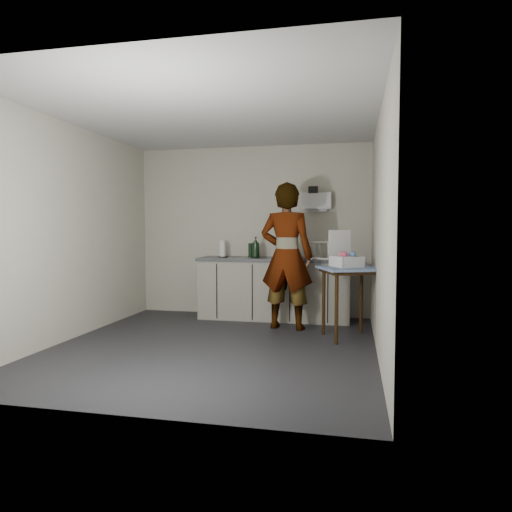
% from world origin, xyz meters
% --- Properties ---
extents(ground, '(4.00, 4.00, 0.00)m').
position_xyz_m(ground, '(0.00, 0.00, 0.00)').
color(ground, '#27272C').
rests_on(ground, ground).
extents(wall_back, '(3.60, 0.02, 2.60)m').
position_xyz_m(wall_back, '(0.00, 1.99, 1.30)').
color(wall_back, beige).
rests_on(wall_back, ground).
extents(wall_right, '(0.02, 4.00, 2.60)m').
position_xyz_m(wall_right, '(1.79, 0.00, 1.30)').
color(wall_right, beige).
rests_on(wall_right, ground).
extents(wall_left, '(0.02, 4.00, 2.60)m').
position_xyz_m(wall_left, '(-1.79, 0.00, 1.30)').
color(wall_left, beige).
rests_on(wall_left, ground).
extents(ceiling, '(3.60, 4.00, 0.01)m').
position_xyz_m(ceiling, '(0.00, 0.00, 2.60)').
color(ceiling, white).
rests_on(ceiling, wall_back).
extents(kitchen_counter, '(2.24, 0.62, 0.91)m').
position_xyz_m(kitchen_counter, '(0.40, 1.70, 0.43)').
color(kitchen_counter, black).
rests_on(kitchen_counter, ground).
extents(wall_shelf, '(0.42, 0.18, 0.37)m').
position_xyz_m(wall_shelf, '(1.00, 1.92, 1.75)').
color(wall_shelf, white).
rests_on(wall_shelf, ground).
extents(side_table, '(0.87, 0.87, 0.87)m').
position_xyz_m(side_table, '(1.50, 0.69, 0.76)').
color(side_table, '#351C0C').
rests_on(side_table, ground).
extents(standing_man, '(0.76, 0.55, 1.94)m').
position_xyz_m(standing_man, '(0.67, 1.09, 0.97)').
color(standing_man, '#B2A593').
rests_on(standing_man, ground).
extents(soap_bottle, '(0.16, 0.16, 0.31)m').
position_xyz_m(soap_bottle, '(0.14, 1.61, 1.07)').
color(soap_bottle, black).
rests_on(soap_bottle, kitchen_counter).
extents(soda_can, '(0.07, 0.07, 0.13)m').
position_xyz_m(soda_can, '(0.45, 1.76, 0.97)').
color(soda_can, '#B5122D').
rests_on(soda_can, kitchen_counter).
extents(dark_bottle, '(0.06, 0.06, 0.21)m').
position_xyz_m(dark_bottle, '(0.03, 1.73, 1.02)').
color(dark_bottle, black).
rests_on(dark_bottle, kitchen_counter).
extents(paper_towel, '(0.14, 0.14, 0.25)m').
position_xyz_m(paper_towel, '(-0.38, 1.67, 1.03)').
color(paper_towel, black).
rests_on(paper_towel, kitchen_counter).
extents(dish_rack, '(0.35, 0.26, 0.25)m').
position_xyz_m(dish_rack, '(1.02, 1.67, 0.97)').
color(dish_rack, white).
rests_on(dish_rack, kitchen_counter).
extents(bakery_box, '(0.45, 0.45, 0.45)m').
position_xyz_m(bakery_box, '(1.45, 0.77, 0.97)').
color(bakery_box, white).
rests_on(bakery_box, side_table).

